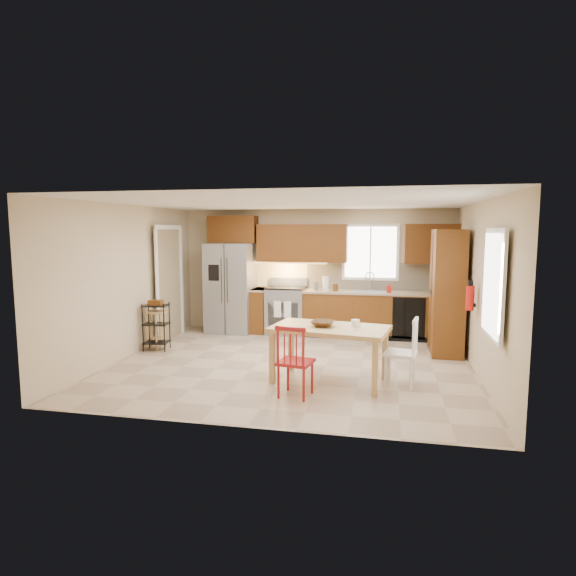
# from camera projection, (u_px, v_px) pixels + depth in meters

# --- Properties ---
(floor) EXTENTS (5.50, 5.50, 0.00)m
(floor) POSITION_uv_depth(u_px,v_px,m) (292.00, 364.00, 7.54)
(floor) COLOR tan
(floor) RESTS_ON ground
(ceiling) EXTENTS (5.50, 5.00, 0.02)m
(ceiling) POSITION_uv_depth(u_px,v_px,m) (292.00, 203.00, 7.24)
(ceiling) COLOR silver
(ceiling) RESTS_ON ground
(wall_back) EXTENTS (5.50, 0.02, 2.50)m
(wall_back) POSITION_uv_depth(u_px,v_px,m) (316.00, 271.00, 9.82)
(wall_back) COLOR #CCB793
(wall_back) RESTS_ON ground
(wall_front) EXTENTS (5.50, 0.02, 2.50)m
(wall_front) POSITION_uv_depth(u_px,v_px,m) (245.00, 312.00, 4.96)
(wall_front) COLOR #CCB793
(wall_front) RESTS_ON ground
(wall_left) EXTENTS (0.02, 5.00, 2.50)m
(wall_left) POSITION_uv_depth(u_px,v_px,m) (129.00, 281.00, 7.94)
(wall_left) COLOR #CCB793
(wall_left) RESTS_ON ground
(wall_right) EXTENTS (0.02, 5.00, 2.50)m
(wall_right) POSITION_uv_depth(u_px,v_px,m) (481.00, 289.00, 6.84)
(wall_right) COLOR #CCB793
(wall_right) RESTS_ON ground
(refrigerator) EXTENTS (0.92, 0.75, 1.82)m
(refrigerator) POSITION_uv_depth(u_px,v_px,m) (231.00, 288.00, 9.84)
(refrigerator) COLOR gray
(refrigerator) RESTS_ON floor
(range_stove) EXTENTS (0.76, 0.63, 0.92)m
(range_stove) POSITION_uv_depth(u_px,v_px,m) (286.00, 311.00, 9.72)
(range_stove) COLOR gray
(range_stove) RESTS_ON floor
(base_cabinet_narrow) EXTENTS (0.30, 0.60, 0.90)m
(base_cabinet_narrow) POSITION_uv_depth(u_px,v_px,m) (260.00, 310.00, 9.85)
(base_cabinet_narrow) COLOR brown
(base_cabinet_narrow) RESTS_ON floor
(base_cabinet_run) EXTENTS (2.92, 0.60, 0.90)m
(base_cabinet_run) POSITION_uv_depth(u_px,v_px,m) (379.00, 315.00, 9.37)
(base_cabinet_run) COLOR brown
(base_cabinet_run) RESTS_ON floor
(dishwasher) EXTENTS (0.60, 0.02, 0.78)m
(dishwasher) POSITION_uv_depth(u_px,v_px,m) (409.00, 318.00, 8.97)
(dishwasher) COLOR black
(dishwasher) RESTS_ON floor
(backsplash) EXTENTS (2.92, 0.03, 0.55)m
(backsplash) POSITION_uv_depth(u_px,v_px,m) (380.00, 276.00, 9.56)
(backsplash) COLOR beige
(backsplash) RESTS_ON wall_back
(upper_over_fridge) EXTENTS (1.00, 0.35, 0.55)m
(upper_over_fridge) POSITION_uv_depth(u_px,v_px,m) (233.00, 229.00, 9.89)
(upper_over_fridge) COLOR #59330E
(upper_over_fridge) RESTS_ON wall_back
(upper_left_block) EXTENTS (1.80, 0.35, 0.75)m
(upper_left_block) POSITION_uv_depth(u_px,v_px,m) (302.00, 243.00, 9.63)
(upper_left_block) COLOR #59330E
(upper_left_block) RESTS_ON wall_back
(upper_right_block) EXTENTS (1.00, 0.35, 0.75)m
(upper_right_block) POSITION_uv_depth(u_px,v_px,m) (432.00, 244.00, 9.13)
(upper_right_block) COLOR #59330E
(upper_right_block) RESTS_ON wall_back
(window_back) EXTENTS (1.12, 0.04, 1.12)m
(window_back) POSITION_uv_depth(u_px,v_px,m) (370.00, 252.00, 9.53)
(window_back) COLOR white
(window_back) RESTS_ON wall_back
(sink) EXTENTS (0.62, 0.46, 0.16)m
(sink) POSITION_uv_depth(u_px,v_px,m) (369.00, 293.00, 9.36)
(sink) COLOR gray
(sink) RESTS_ON base_cabinet_run
(undercab_glow) EXTENTS (1.60, 0.30, 0.01)m
(undercab_glow) POSITION_uv_depth(u_px,v_px,m) (287.00, 263.00, 9.72)
(undercab_glow) COLOR #FFBF66
(undercab_glow) RESTS_ON wall_back
(soap_bottle) EXTENTS (0.09, 0.09, 0.19)m
(soap_bottle) POSITION_uv_depth(u_px,v_px,m) (389.00, 288.00, 9.17)
(soap_bottle) COLOR red
(soap_bottle) RESTS_ON base_cabinet_run
(paper_towel) EXTENTS (0.12, 0.12, 0.28)m
(paper_towel) POSITION_uv_depth(u_px,v_px,m) (325.00, 284.00, 9.46)
(paper_towel) COLOR white
(paper_towel) RESTS_ON base_cabinet_run
(canister_steel) EXTENTS (0.11, 0.11, 0.18)m
(canister_steel) POSITION_uv_depth(u_px,v_px,m) (315.00, 286.00, 9.50)
(canister_steel) COLOR gray
(canister_steel) RESTS_ON base_cabinet_run
(canister_wood) EXTENTS (0.10, 0.10, 0.14)m
(canister_wood) POSITION_uv_depth(u_px,v_px,m) (335.00, 288.00, 9.40)
(canister_wood) COLOR #513315
(canister_wood) RESTS_ON base_cabinet_run
(pantry) EXTENTS (0.50, 0.95, 2.10)m
(pantry) POSITION_uv_depth(u_px,v_px,m) (447.00, 292.00, 8.10)
(pantry) COLOR brown
(pantry) RESTS_ON floor
(fire_extinguisher) EXTENTS (0.12, 0.12, 0.36)m
(fire_extinguisher) POSITION_uv_depth(u_px,v_px,m) (470.00, 298.00, 7.03)
(fire_extinguisher) COLOR red
(fire_extinguisher) RESTS_ON wall_right
(window_right) EXTENTS (0.04, 1.02, 1.32)m
(window_right) POSITION_uv_depth(u_px,v_px,m) (494.00, 284.00, 5.71)
(window_right) COLOR white
(window_right) RESTS_ON wall_right
(doorway) EXTENTS (0.04, 0.95, 2.10)m
(doorway) POSITION_uv_depth(u_px,v_px,m) (169.00, 284.00, 9.22)
(doorway) COLOR #8C7A59
(doorway) RESTS_ON wall_left
(dining_table) EXTENTS (1.68, 1.12, 0.76)m
(dining_table) POSITION_uv_depth(u_px,v_px,m) (329.00, 355.00, 6.61)
(dining_table) COLOR tan
(dining_table) RESTS_ON floor
(chair_red) EXTENTS (0.49, 0.49, 0.92)m
(chair_red) POSITION_uv_depth(u_px,v_px,m) (296.00, 361.00, 6.04)
(chair_red) COLOR maroon
(chair_red) RESTS_ON floor
(chair_white) EXTENTS (0.49, 0.49, 0.92)m
(chair_white) POSITION_uv_depth(u_px,v_px,m) (400.00, 352.00, 6.46)
(chair_white) COLOR white
(chair_white) RESTS_ON floor
(table_bowl) EXTENTS (0.36, 0.36, 0.08)m
(table_bowl) POSITION_uv_depth(u_px,v_px,m) (323.00, 327.00, 6.58)
(table_bowl) COLOR #513315
(table_bowl) RESTS_ON dining_table
(table_jar) EXTENTS (0.13, 0.13, 0.13)m
(table_jar) POSITION_uv_depth(u_px,v_px,m) (355.00, 325.00, 6.59)
(table_jar) COLOR white
(table_jar) RESTS_ON dining_table
(bar_stool) EXTENTS (0.43, 0.43, 0.68)m
(bar_stool) POSITION_uv_depth(u_px,v_px,m) (158.00, 330.00, 8.47)
(bar_stool) COLOR tan
(bar_stool) RESTS_ON floor
(utility_cart) EXTENTS (0.45, 0.37, 0.83)m
(utility_cart) POSITION_uv_depth(u_px,v_px,m) (156.00, 326.00, 8.37)
(utility_cart) COLOR black
(utility_cart) RESTS_ON floor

